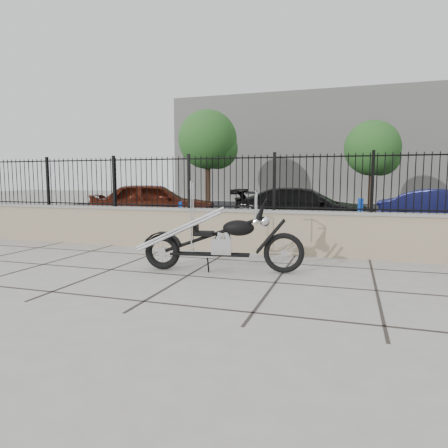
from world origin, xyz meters
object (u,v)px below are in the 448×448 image
car_black (304,209)px  car_blue (448,211)px  chopper_motorcycle (219,226)px  car_red (154,203)px

car_black → car_blue: car_black is taller
chopper_motorcycle → car_black: (0.76, 6.60, -0.14)m
chopper_motorcycle → car_black: 6.64m
chopper_motorcycle → car_red: 7.92m
car_black → chopper_motorcycle: bearing=169.7°
car_red → car_blue: size_ratio=1.11×
car_red → car_blue: bearing=-107.8°
car_blue → car_red: bearing=104.9°
car_red → car_black: car_red is taller
car_red → car_black: (5.37, 0.16, -0.09)m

